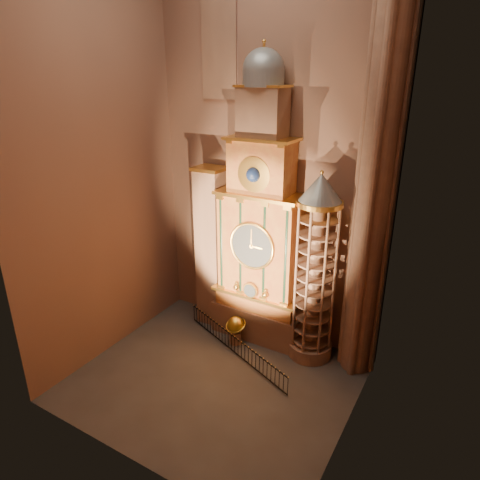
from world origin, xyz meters
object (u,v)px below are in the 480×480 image
Objects in this scene: stair_turret at (315,272)px; celestial_globe at (236,328)px; astronomical_clock at (260,234)px; iron_railing at (235,345)px; portrait_tower at (211,248)px.

stair_turret is 6.10m from celestial_globe.
astronomical_clock is at bearing 175.70° from stair_turret.
stair_turret reaches higher than celestial_globe.
iron_railing is at bearing -62.07° from celestial_globe.
celestial_globe is at bearing -115.95° from astronomical_clock.
astronomical_clock is 3.78m from stair_turret.
astronomical_clock is at bearing -0.29° from portrait_tower.
stair_turret reaches higher than iron_railing.
iron_railing is (0.49, -0.93, -0.48)m from celestial_globe.
celestial_globe is at bearing 117.93° from iron_railing.
celestial_globe is (2.65, -1.55, -4.08)m from portrait_tower.
stair_turret is 6.04× the size of celestial_globe.
iron_railing is (-0.25, -2.47, -6.09)m from astronomical_clock.
iron_railing is at bearing -149.59° from stair_turret.
stair_turret is at bearing 16.64° from celestial_globe.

